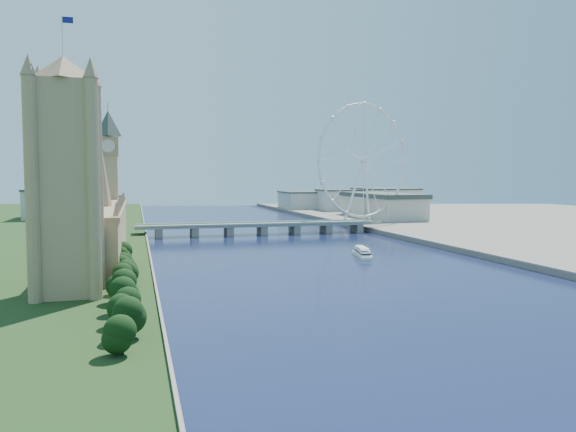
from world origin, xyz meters
name	(u,v)px	position (x,y,z in m)	size (l,w,h in m)	color
ground	(436,313)	(0.00, 0.00, 0.00)	(2000.00, 2000.00, 0.00)	#1B274E
tree_row	(125,281)	(-113.00, 50.00, 8.80)	(9.36, 169.36, 20.95)	black
victoria_tower	(66,169)	(-135.00, 55.00, 54.49)	(28.16, 28.16, 112.00)	tan
parliament_range	(103,231)	(-128.00, 170.00, 18.48)	(24.00, 200.00, 70.00)	tan
big_ben	(109,157)	(-128.00, 278.00, 66.57)	(20.02, 20.02, 110.00)	tan
westminster_bridge	(262,227)	(0.00, 300.00, 6.63)	(220.00, 22.00, 9.50)	gray
london_eye	(364,161)	(119.98, 355.08, 67.52)	(113.60, 39.12, 124.30)	silver
county_hall	(381,220)	(175.00, 430.00, 0.00)	(54.00, 144.00, 35.00)	beige
city_skyline	(249,202)	(39.22, 560.08, 16.96)	(505.00, 280.00, 32.00)	beige
tour_boat_near	(362,256)	(32.23, 148.21, 0.00)	(7.42, 29.06, 6.41)	white
tour_boat_far	(363,258)	(30.88, 142.59, 0.00)	(7.04, 27.65, 6.09)	white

